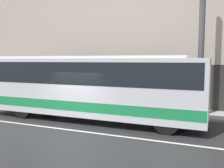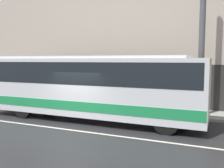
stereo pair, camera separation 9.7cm
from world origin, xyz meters
name	(u,v)px [view 2 (the right image)]	position (x,y,z in m)	size (l,w,h in m)	color
ground_plane	(66,129)	(0.00, 0.00, 0.00)	(60.00, 60.00, 0.00)	#262628
sidewalk	(112,108)	(0.00, 5.18, 0.07)	(60.00, 2.36, 0.14)	gray
building_facade	(120,11)	(0.00, 6.50, 6.31)	(60.00, 0.35, 13.05)	#B7A899
lane_stripe	(66,129)	(0.00, 0.00, 0.00)	(54.00, 0.14, 0.01)	beige
transit_bus	(89,84)	(0.02, 2.11, 1.84)	(11.60, 2.55, 3.27)	silver
utility_pole_near	(202,34)	(5.26, 4.66, 4.41)	(0.31, 0.31, 8.54)	#4C4C4F
pedestrian_waiting	(69,92)	(-3.12, 5.03, 0.90)	(0.36, 0.36, 1.65)	#333338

